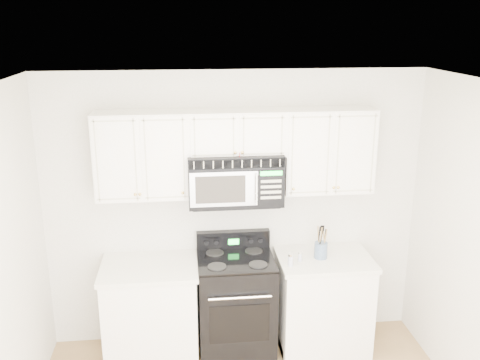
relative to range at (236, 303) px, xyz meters
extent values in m
cube|color=white|center=(0.02, -1.46, 2.12)|extent=(3.50, 3.50, 0.01)
cube|color=white|center=(0.02, 0.29, 0.82)|extent=(3.50, 0.01, 2.60)
cube|color=white|center=(-0.78, -0.02, -0.04)|extent=(0.82, 0.63, 0.88)
cube|color=white|center=(-0.78, -0.02, 0.42)|extent=(0.86, 0.65, 0.04)
cube|color=black|center=(-0.78, 0.02, -0.43)|extent=(0.82, 0.55, 0.10)
cube|color=white|center=(0.82, -0.02, -0.04)|extent=(0.82, 0.63, 0.88)
cube|color=white|center=(0.82, -0.02, 0.42)|extent=(0.86, 0.65, 0.04)
cube|color=black|center=(0.82, 0.02, -0.43)|extent=(0.82, 0.55, 0.10)
cube|color=black|center=(0.00, 0.00, -0.02)|extent=(0.69, 0.59, 0.92)
cube|color=black|center=(0.00, -0.31, -0.03)|extent=(0.53, 0.01, 0.36)
cylinder|color=white|center=(0.00, -0.33, 0.24)|extent=(0.55, 0.02, 0.02)
cube|color=black|center=(0.00, 0.00, 0.44)|extent=(0.69, 0.59, 0.02)
cube|color=black|center=(0.00, 0.25, 0.53)|extent=(0.69, 0.08, 0.18)
cube|color=#22E23D|center=(0.00, 0.21, 0.53)|extent=(0.10, 0.00, 0.05)
cube|color=white|center=(-0.80, 0.13, 1.41)|extent=(0.80, 0.33, 0.75)
cube|color=white|center=(0.84, 0.13, 1.41)|extent=(0.80, 0.33, 0.75)
cube|color=white|center=(0.02, 0.13, 1.59)|extent=(0.84, 0.33, 0.39)
sphere|color=#D6AF56|center=(-0.82, -0.06, 1.12)|extent=(0.03, 0.03, 0.03)
sphere|color=#D6AF56|center=(-0.46, -0.06, 1.12)|extent=(0.03, 0.03, 0.03)
sphere|color=#D6AF56|center=(0.50, -0.06, 1.12)|extent=(0.03, 0.03, 0.03)
sphere|color=#D6AF56|center=(0.86, -0.06, 1.12)|extent=(0.03, 0.03, 0.03)
sphere|color=#D6AF56|center=(-0.01, -0.06, 1.46)|extent=(0.03, 0.03, 0.03)
sphere|color=#D6AF56|center=(0.05, -0.06, 1.46)|extent=(0.03, 0.03, 0.03)
cylinder|color=#C10408|center=(0.03, -0.06, 1.40)|extent=(0.01, 0.00, 0.11)
sphere|color=#D6AF56|center=(0.03, -0.06, 1.34)|extent=(0.04, 0.04, 0.04)
cube|color=black|center=(0.00, 0.09, 1.19)|extent=(0.82, 0.41, 0.46)
cube|color=#BCB59D|center=(0.00, -0.11, 1.37)|extent=(0.80, 0.01, 0.08)
cube|color=#A2A2A2|center=(-0.11, -0.12, 1.16)|extent=(0.58, 0.01, 0.30)
cube|color=black|center=(-0.14, -0.13, 1.16)|extent=(0.42, 0.01, 0.24)
cube|color=black|center=(0.29, -0.12, 1.16)|extent=(0.23, 0.01, 0.30)
cube|color=#22E23D|center=(0.29, -0.13, 1.29)|extent=(0.19, 0.00, 0.04)
cylinder|color=white|center=(0.16, -0.16, 1.16)|extent=(0.02, 0.02, 0.26)
cylinder|color=slate|center=(0.78, -0.03, 0.51)|extent=(0.12, 0.12, 0.15)
cylinder|color=olive|center=(0.81, -0.03, 0.58)|extent=(0.01, 0.01, 0.26)
cylinder|color=black|center=(0.76, -0.01, 0.59)|extent=(0.01, 0.01, 0.28)
cylinder|color=olive|center=(0.76, -0.06, 0.60)|extent=(0.01, 0.01, 0.30)
cylinder|color=black|center=(0.81, -0.03, 0.58)|extent=(0.01, 0.01, 0.26)
cylinder|color=olive|center=(0.76, -0.01, 0.59)|extent=(0.01, 0.01, 0.28)
cylinder|color=black|center=(0.76, -0.06, 0.60)|extent=(0.01, 0.01, 0.30)
cylinder|color=olive|center=(0.81, -0.03, 0.58)|extent=(0.01, 0.01, 0.26)
cylinder|color=#AFAFC5|center=(0.47, -0.17, 0.48)|extent=(0.05, 0.05, 0.09)
cylinder|color=white|center=(0.47, -0.17, 0.54)|extent=(0.05, 0.05, 0.02)
cylinder|color=#AFAFC5|center=(0.57, -0.08, 0.47)|extent=(0.04, 0.04, 0.07)
cylinder|color=white|center=(0.57, -0.08, 0.52)|extent=(0.04, 0.04, 0.01)
camera|label=1|loc=(-0.46, -4.41, 2.53)|focal=40.00mm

